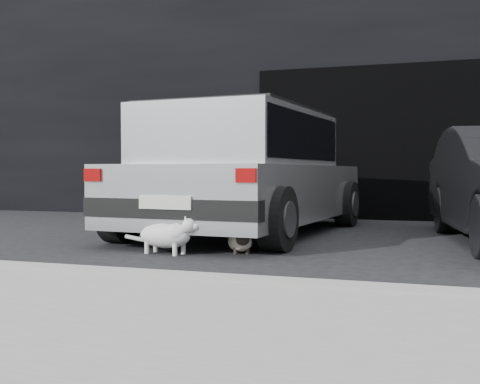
% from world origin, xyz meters
% --- Properties ---
extents(ground, '(80.00, 80.00, 0.00)m').
position_xyz_m(ground, '(0.00, 0.00, 0.00)').
color(ground, black).
rests_on(ground, ground).
extents(building_facade, '(34.00, 4.00, 5.00)m').
position_xyz_m(building_facade, '(1.00, 6.00, 2.50)').
color(building_facade, black).
rests_on(building_facade, ground).
extents(garage_opening, '(4.00, 0.10, 2.60)m').
position_xyz_m(garage_opening, '(1.00, 3.99, 1.30)').
color(garage_opening, black).
rests_on(garage_opening, ground).
extents(curb, '(18.00, 0.25, 0.12)m').
position_xyz_m(curb, '(1.00, -2.60, 0.06)').
color(curb, gray).
rests_on(curb, ground).
extents(sidewalk, '(18.00, 2.20, 0.11)m').
position_xyz_m(sidewalk, '(1.00, -3.80, 0.06)').
color(sidewalk, gray).
rests_on(sidewalk, ground).
extents(silver_hatchback, '(2.45, 4.54, 1.62)m').
position_xyz_m(silver_hatchback, '(-0.32, 1.09, 0.88)').
color(silver_hatchback, silver).
rests_on(silver_hatchback, ground).
extents(cat_siamese, '(0.43, 0.65, 0.25)m').
position_xyz_m(cat_siamese, '(0.18, -0.63, 0.11)').
color(cat_siamese, beige).
rests_on(cat_siamese, ground).
extents(cat_white, '(0.85, 0.39, 0.40)m').
position_xyz_m(cat_white, '(-0.47, -0.95, 0.19)').
color(cat_white, silver).
rests_on(cat_white, ground).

